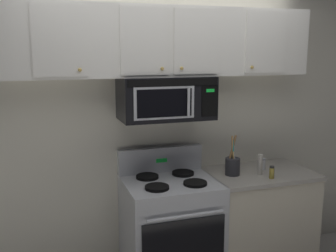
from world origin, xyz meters
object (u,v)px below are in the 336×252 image
at_px(over_range_microwave, 166,98).
at_px(pepper_mill, 260,165).
at_px(spice_jar, 272,172).
at_px(stove_range, 170,230).
at_px(salt_shaker, 263,164).
at_px(utensil_crock_charcoal, 233,165).

height_order(over_range_microwave, pepper_mill, over_range_microwave).
height_order(over_range_microwave, spice_jar, over_range_microwave).
bearing_deg(stove_range, salt_shaker, 3.50).
height_order(pepper_mill, spice_jar, pepper_mill).
height_order(salt_shaker, spice_jar, spice_jar).
relative_size(over_range_microwave, pepper_mill, 4.22).
distance_m(stove_range, pepper_mill, 0.95).
bearing_deg(salt_shaker, utensil_crock_charcoal, -169.54).
bearing_deg(salt_shaker, stove_range, -176.50).
bearing_deg(over_range_microwave, salt_shaker, -3.91).
bearing_deg(pepper_mill, stove_range, 174.40).
relative_size(stove_range, pepper_mill, 6.22).
height_order(stove_range, utensil_crock_charcoal, utensil_crock_charcoal).
xyz_separation_m(over_range_microwave, utensil_crock_charcoal, (0.56, -0.12, -0.59)).
xyz_separation_m(stove_range, spice_jar, (0.83, -0.20, 0.48)).
xyz_separation_m(over_range_microwave, spice_jar, (0.83, -0.32, -0.62)).
distance_m(over_range_microwave, salt_shaker, 1.10).
xyz_separation_m(stove_range, over_range_microwave, (-0.00, 0.12, 1.11)).
xyz_separation_m(over_range_microwave, salt_shaker, (0.90, -0.06, -0.63)).
xyz_separation_m(pepper_mill, spice_jar, (0.04, -0.12, -0.04)).
relative_size(over_range_microwave, salt_shaker, 7.53).
distance_m(stove_range, spice_jar, 0.98).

